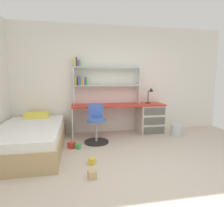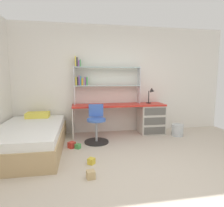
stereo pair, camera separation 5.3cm
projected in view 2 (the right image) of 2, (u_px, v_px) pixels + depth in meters
name	position (u px, v px, depth m)	size (l,w,h in m)	color
ground_plane	(145.00, 179.00, 2.61)	(5.91, 5.86, 0.02)	beige
room_shell	(59.00, 80.00, 3.43)	(5.91, 5.86, 2.68)	white
desk	(143.00, 117.00, 4.75)	(2.25, 0.55, 0.75)	red
bookshelf_hutch	(99.00, 78.00, 4.60)	(1.63, 0.22, 1.14)	silver
desk_lamp	(152.00, 93.00, 4.75)	(0.20, 0.17, 0.38)	black
swivel_chair	(96.00, 127.00, 4.07)	(0.52, 0.52, 0.81)	black
bed_platform	(30.00, 138.00, 3.61)	(1.22, 2.09, 0.60)	tan
waste_bin	(177.00, 130.00, 4.55)	(0.28, 0.28, 0.28)	silver
toy_block_red_0	(72.00, 145.00, 3.75)	(0.12, 0.12, 0.12)	red
toy_block_natural_1	(91.00, 175.00, 2.60)	(0.11, 0.11, 0.11)	tan
toy_block_yellow_2	(91.00, 161.00, 3.04)	(0.10, 0.10, 0.10)	gold
toy_block_green_3	(78.00, 146.00, 3.72)	(0.09, 0.09, 0.09)	#479E51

